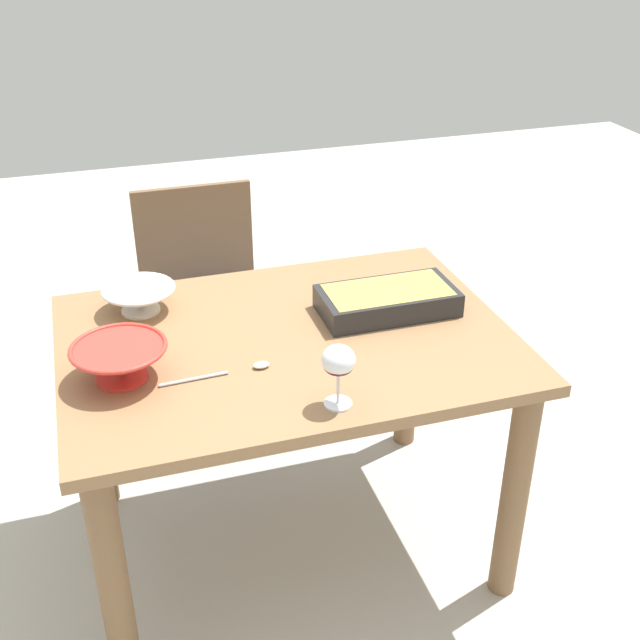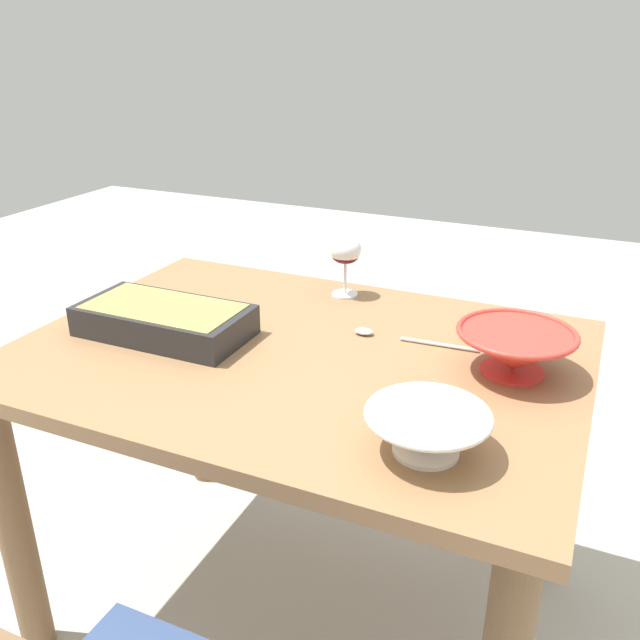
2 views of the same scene
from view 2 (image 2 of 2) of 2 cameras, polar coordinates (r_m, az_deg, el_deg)
ground_plane at (r=1.95m, az=-1.51°, el=-22.96°), size 8.00×8.00×0.00m
dining_table at (r=1.56m, az=-1.75°, el=-6.97°), size 1.23×0.89×0.76m
wine_glass at (r=1.76m, az=2.17°, el=5.67°), size 0.08×0.08×0.16m
casserole_dish at (r=1.59m, az=-13.07°, el=0.12°), size 0.39×0.20×0.07m
mixing_bowl at (r=1.14m, az=9.07°, el=-9.15°), size 0.21×0.21×0.08m
small_bowl at (r=1.43m, az=16.21°, el=-2.41°), size 0.24×0.24×0.10m
serving_spoon at (r=1.55m, az=6.12°, el=-1.38°), size 0.29×0.03×0.01m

